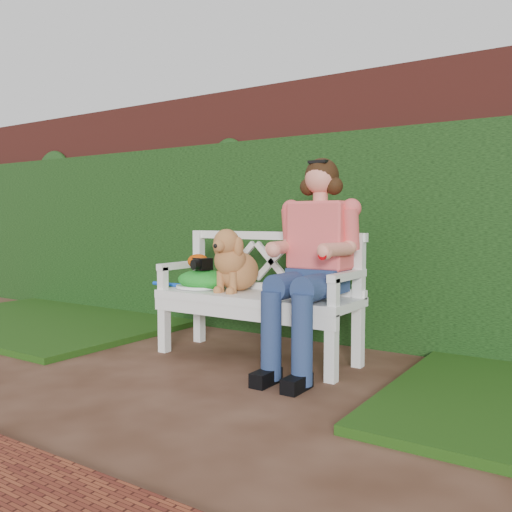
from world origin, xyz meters
The scene contains 11 objects.
ground centered at (0.00, 0.00, 0.00)m, with size 60.00×60.00×0.00m, color #371E13.
brick_wall centered at (0.00, 1.90, 1.10)m, with size 10.00×0.30×2.20m, color maroon.
ivy_hedge centered at (0.00, 1.68, 0.85)m, with size 10.00×0.18×1.70m, color #28591E.
grass_left centered at (-2.40, 0.90, 0.03)m, with size 2.60×2.00×0.05m, color #183B12.
garden_bench centered at (0.03, 0.86, 0.24)m, with size 1.58×0.60×0.48m, color white, non-canonical shape.
seated_woman centered at (0.53, 0.84, 0.70)m, with size 0.59×0.79×1.41m, color #FF6166, non-canonical shape.
dog centered at (-0.16, 0.87, 0.71)m, with size 0.31×0.42×0.47m, color #AF7942, non-canonical shape.
tennis_racket centered at (-0.52, 0.81, 0.50)m, with size 0.64×0.27×0.03m, color silver, non-canonical shape.
green_bag centered at (-0.44, 0.85, 0.55)m, with size 0.44×0.34×0.15m, color green, non-canonical shape.
camera_item centered at (-0.44, 0.83, 0.67)m, with size 0.14×0.10×0.09m, color black.
baseball_glove centered at (-0.50, 0.86, 0.69)m, with size 0.18×0.14×0.12m, color #BD3F04.
Camera 1 is at (2.16, -2.38, 1.02)m, focal length 38.00 mm.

